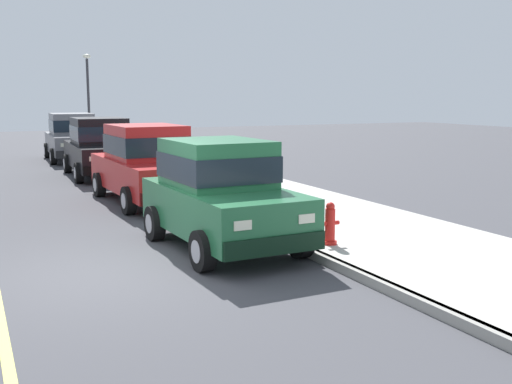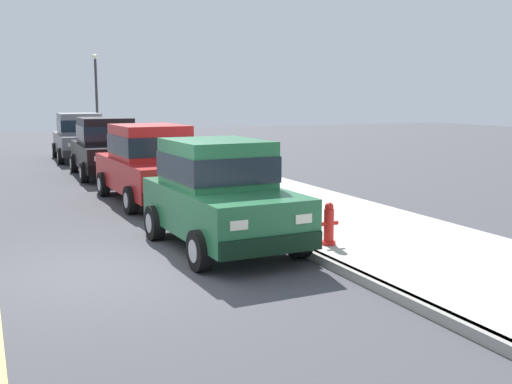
% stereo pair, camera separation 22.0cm
% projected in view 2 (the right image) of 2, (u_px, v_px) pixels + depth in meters
% --- Properties ---
extents(ground_plane, '(80.00, 80.00, 0.00)m').
position_uv_depth(ground_plane, '(107.00, 272.00, 9.31)').
color(ground_plane, '#424247').
extents(curb, '(0.16, 64.00, 0.14)m').
position_uv_depth(curb, '(295.00, 246.00, 10.60)').
color(curb, gray).
rests_on(curb, ground).
extents(sidewalk, '(3.60, 64.00, 0.14)m').
position_uv_depth(sidewalk, '(382.00, 237.00, 11.32)').
color(sidewalk, '#B7B5AD').
rests_on(sidewalk, ground).
extents(car_green_hatchback, '(2.06, 3.86, 1.88)m').
position_uv_depth(car_green_hatchback, '(220.00, 192.00, 10.68)').
color(car_green_hatchback, '#23663D').
rests_on(car_green_hatchback, ground).
extents(car_red_sedan, '(2.15, 4.66, 1.92)m').
position_uv_depth(car_red_sedan, '(151.00, 163.00, 15.36)').
color(car_red_sedan, red).
rests_on(car_red_sedan, ground).
extents(car_black_sedan, '(2.13, 4.65, 1.92)m').
position_uv_depth(car_black_sedan, '(106.00, 146.00, 20.31)').
color(car_black_sedan, black).
rests_on(car_black_sedan, ground).
extents(car_grey_sedan, '(2.15, 4.66, 1.92)m').
position_uv_depth(car_grey_sedan, '(80.00, 136.00, 25.36)').
color(car_grey_sedan, slate).
rests_on(car_grey_sedan, ground).
extents(dog_tan, '(0.59, 0.55, 0.49)m').
position_uv_depth(dog_tan, '(297.00, 202.00, 12.92)').
color(dog_tan, tan).
rests_on(dog_tan, sidewalk).
extents(fire_hydrant, '(0.34, 0.24, 0.72)m').
position_uv_depth(fire_hydrant, '(329.00, 225.00, 10.39)').
color(fire_hydrant, red).
rests_on(fire_hydrant, sidewalk).
extents(street_lamp, '(0.36, 0.36, 4.42)m').
position_uv_depth(street_lamp, '(96.00, 90.00, 29.19)').
color(street_lamp, '#2D2D33').
rests_on(street_lamp, sidewalk).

